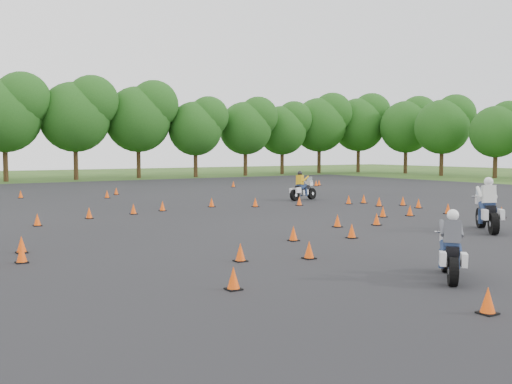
{
  "coord_description": "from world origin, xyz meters",
  "views": [
    {
      "loc": [
        -11.98,
        -14.85,
        2.85
      ],
      "look_at": [
        0.0,
        4.0,
        1.2
      ],
      "focal_mm": 40.0,
      "sensor_mm": 36.0,
      "label": 1
    }
  ],
  "objects": [
    {
      "name": "ground",
      "position": [
        0.0,
        0.0,
        0.0
      ],
      "size": [
        140.0,
        140.0,
        0.0
      ],
      "primitive_type": "plane",
      "color": "#2D5119",
      "rests_on": "ground"
    },
    {
      "name": "asphalt_pad",
      "position": [
        0.0,
        6.0,
        0.01
      ],
      "size": [
        62.0,
        62.0,
        0.0
      ],
      "primitive_type": "plane",
      "color": "black",
      "rests_on": "ground"
    },
    {
      "name": "treeline",
      "position": [
        3.02,
        35.36,
        4.7
      ],
      "size": [
        87.11,
        32.43,
        10.59
      ],
      "color": "#1D4B15",
      "rests_on": "ground"
    },
    {
      "name": "traffic_cones",
      "position": [
        -0.16,
        5.06,
        0.23
      ],
      "size": [
        36.79,
        33.22,
        0.45
      ],
      "color": "#FF500A",
      "rests_on": "asphalt_pad"
    },
    {
      "name": "rider_grey",
      "position": [
        -1.69,
        -6.63,
        0.78
      ],
      "size": [
        1.87,
        1.85,
        1.56
      ],
      "primitive_type": null,
      "rotation": [
        0.0,
        0.0,
        0.78
      ],
      "color": "#494A51",
      "rests_on": "ground"
    },
    {
      "name": "rider_yellow",
      "position": [
        7.61,
        10.92,
        0.84
      ],
      "size": [
        2.25,
        1.16,
        1.66
      ],
      "primitive_type": null,
      "rotation": [
        0.0,
        0.0,
        0.24
      ],
      "color": "gold",
      "rests_on": "ground"
    },
    {
      "name": "rider_white",
      "position": [
        5.52,
        -2.45,
        0.96
      ],
      "size": [
        2.18,
        2.36,
        1.9
      ],
      "primitive_type": null,
      "rotation": [
        0.0,
        0.0,
        0.86
      ],
      "color": "silver",
      "rests_on": "ground"
    }
  ]
}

